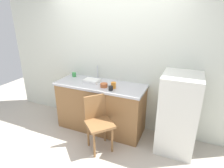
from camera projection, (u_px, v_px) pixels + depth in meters
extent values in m
plane|color=#BCB2A3|center=(92.00, 150.00, 3.07)|extent=(8.00, 8.00, 0.00)
cube|color=silver|center=(116.00, 57.00, 3.45)|extent=(4.80, 0.10, 2.68)
cube|color=olive|center=(101.00, 107.00, 3.52)|extent=(1.59, 0.60, 0.88)
cube|color=#B7B7BC|center=(100.00, 85.00, 3.36)|extent=(1.63, 0.64, 0.04)
cylinder|color=#B7B7BC|center=(98.00, 72.00, 3.59)|extent=(0.02, 0.02, 0.25)
cube|color=silver|center=(178.00, 113.00, 2.93)|extent=(0.57, 0.64, 1.27)
cylinder|color=olive|center=(94.00, 145.00, 2.85)|extent=(0.04, 0.04, 0.45)
cylinder|color=olive|center=(112.00, 140.00, 2.96)|extent=(0.04, 0.04, 0.45)
cylinder|color=olive|center=(88.00, 134.00, 3.10)|extent=(0.04, 0.04, 0.45)
cylinder|color=olive|center=(105.00, 130.00, 3.22)|extent=(0.04, 0.04, 0.45)
cube|color=olive|center=(100.00, 124.00, 2.94)|extent=(0.56, 0.56, 0.04)
cube|color=olive|center=(95.00, 107.00, 3.02)|extent=(0.26, 0.29, 0.40)
cube|color=white|center=(92.00, 81.00, 3.43)|extent=(0.28, 0.20, 0.05)
cylinder|color=#B25B33|center=(104.00, 85.00, 3.19)|extent=(0.13, 0.13, 0.06)
cylinder|color=green|center=(74.00, 75.00, 3.71)|extent=(0.08, 0.08, 0.08)
cylinder|color=orange|center=(114.00, 85.00, 3.14)|extent=(0.08, 0.08, 0.10)
cylinder|color=black|center=(111.00, 88.00, 3.06)|extent=(0.07, 0.07, 0.07)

